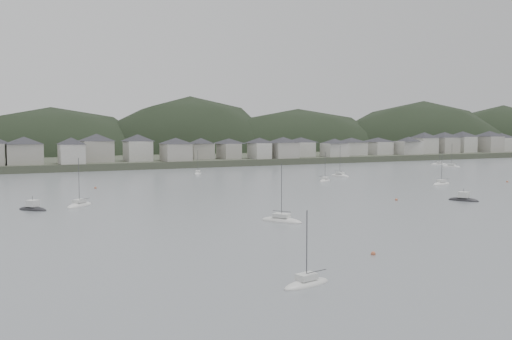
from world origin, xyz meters
TOP-DOWN VIEW (x-y plane):
  - ground at (0.00, 0.00)m, footprint 900.00×900.00m
  - far_shore_land at (0.00, 295.00)m, footprint 900.00×250.00m
  - forested_ridge at (4.83, 269.40)m, footprint 851.55×103.94m
  - waterfront_town at (50.59, 183.34)m, footprint 451.48×28.46m
  - moored_fleet at (-2.50, 59.68)m, footprint 241.37×159.35m
  - motor_launch_near at (36.45, 33.26)m, footprint 5.72×7.87m
  - motor_launch_far at (-60.24, 62.70)m, footprint 6.82×7.33m
  - mooring_buoys at (14.43, 37.49)m, footprint 126.25×115.93m

SIDE VIEW (x-z plane):
  - forested_ridge at x=4.83m, z-range -62.57..40.00m
  - ground at x=0.00m, z-range 0.00..0.00m
  - mooring_buoys at x=14.43m, z-range -0.20..0.50m
  - moored_fleet at x=-2.50m, z-range -6.32..6.68m
  - motor_launch_near at x=36.45m, z-range -1.60..2.19m
  - motor_launch_far at x=-60.24m, z-range -1.59..2.18m
  - far_shore_land at x=0.00m, z-range 0.00..3.00m
  - waterfront_town at x=50.59m, z-range 2.20..15.12m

